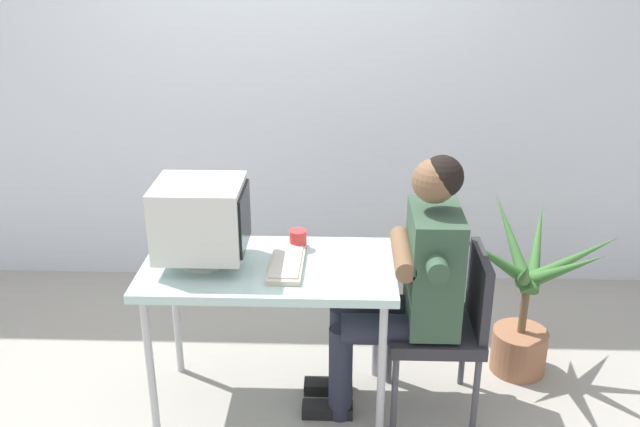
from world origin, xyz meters
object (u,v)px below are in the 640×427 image
keyboard (287,261)px  potted_plant (526,303)px  person_seated (410,279)px  desk_mug (298,239)px  desk (269,277)px  crt_monitor (201,218)px  office_chair (447,321)px

keyboard → potted_plant: potted_plant is taller
keyboard → person_seated: person_seated is taller
desk_mug → keyboard: bearing=-102.5°
desk → person_seated: bearing=0.3°
crt_monitor → office_chair: crt_monitor is taller
potted_plant → desk_mug: potted_plant is taller
crt_monitor → keyboard: size_ratio=0.95×
office_chair → person_seated: bearing=180.0°
desk → office_chair: 0.84m
desk → crt_monitor: size_ratio=2.89×
crt_monitor → office_chair: (1.10, -0.00, -0.49)m
person_seated → desk_mug: (-0.51, 0.17, 0.11)m
office_chair → person_seated: 0.28m
keyboard → person_seated: bearing=-0.0°
office_chair → desk_mug: desk_mug is taller
keyboard → desk_mug: desk_mug is taller
crt_monitor → keyboard: 0.43m
crt_monitor → keyboard: crt_monitor is taller
desk → desk_mug: (0.12, 0.18, 0.11)m
desk → potted_plant: size_ratio=1.27×
keyboard → person_seated: size_ratio=0.32×
crt_monitor → person_seated: person_seated is taller
crt_monitor → desk: bearing=-0.7°
crt_monitor → desk_mug: 0.48m
keyboard → office_chair: (0.73, -0.00, -0.29)m
desk → potted_plant: bearing=14.2°
crt_monitor → office_chair: size_ratio=0.48×
office_chair → crt_monitor: bearing=180.0°
desk → desk_mug: size_ratio=12.35×
desk → potted_plant: (1.26, 0.32, -0.29)m
office_chair → desk_mug: bearing=166.0°
potted_plant → desk_mug: bearing=-172.9°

